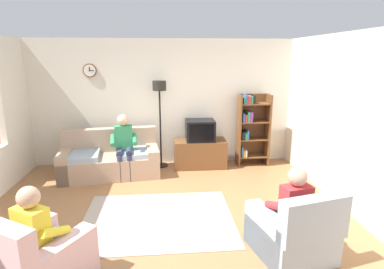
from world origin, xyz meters
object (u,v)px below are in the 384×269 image
Objects in this scene: couch at (110,160)px; person_on_couch at (124,143)px; tv at (200,130)px; person_in_right_armchair at (290,206)px; floor_lamp at (160,100)px; armchair_near_window at (37,262)px; tv_stand at (200,153)px; person_in_left_armchair at (41,230)px; armchair_near_bookshelf at (293,233)px; bookshelf at (251,127)px.

couch is 0.50m from person_on_couch.
tv is 0.54× the size of person_in_right_armchair.
floor_lamp is at bearing 37.69° from person_on_couch.
tv is at bearing 58.86° from armchair_near_window.
armchair_near_window is (-2.07, -3.46, -0.01)m from tv_stand.
couch is 1.94m from tv.
tv is 1.06m from floor_lamp.
tv is 3.93m from person_in_left_armchair.
floor_lamp is 3.65m from person_in_right_armchair.
person_in_left_armchair is at bearing -121.14° from tv.
person_in_right_armchair is at bearing 103.35° from armchair_near_bookshelf.
tv_stand is 0.98× the size of person_in_right_armchair.
bookshelf is 1.49× the size of armchair_near_bookshelf.
armchair_near_window is 1.04× the size of person_in_left_armchair.
couch is at bearing -169.70° from tv_stand.
floor_lamp is 1.65× the size of person_in_right_armchair.
tv_stand is at bearing 90.00° from tv.
tv is at bearing 15.26° from person_on_couch.
person_on_couch is at bearing -163.91° from tv_stand.
bookshelf reaches higher than person_in_right_armchair.
person_in_left_armchair is at bearing 59.04° from armchair_near_window.
person_in_right_armchair reaches higher than tv_stand.
person_on_couch is 2.98m from person_in_left_armchair.
armchair_near_bookshelf is at bearing -76.66° from tv_stand.
person_on_couch reaches higher than person_in_left_armchair.
bookshelf reaches higher than couch.
person_in_left_armchair reaches higher than couch.
person_on_couch reaches higher than armchair_near_window.
couch is 1.81× the size of tv_stand.
floor_lamp reaches higher than tv.
person_on_couch is at bearing -168.96° from bookshelf.
floor_lamp is 3.77m from person_in_left_armchair.
person_in_right_armchair is at bearing 7.46° from armchair_near_window.
person_on_couch is at bearing 80.66° from person_in_left_armchair.
person_in_right_armchair is (0.73, -3.09, 0.31)m from tv_stand.
tv_stand is 1.66m from person_on_couch.
person_on_couch reaches higher than tv.
couch is at bearing 160.38° from person_on_couch.
couch is 3.85m from armchair_near_bookshelf.
armchair_near_bookshelf is 0.33m from person_in_right_armchair.
person_in_left_armchair is (0.05, 0.08, 0.32)m from armchair_near_window.
person_on_couch reaches higher than armchair_near_bookshelf.
armchair_near_bookshelf is 0.93× the size of person_in_left_armchair.
couch is 1.91× the size of armchair_near_bookshelf.
person_in_right_armchair is (-0.02, 0.09, 0.32)m from armchair_near_bookshelf.
bookshelf reaches higher than armchair_near_bookshelf.
couch is 3.06m from person_in_left_armchair.
armchair_near_bookshelf is at bearing -64.06° from floor_lamp.
person_on_couch is (0.31, -0.11, 0.39)m from couch.
tv_stand is at bearing 10.30° from couch.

